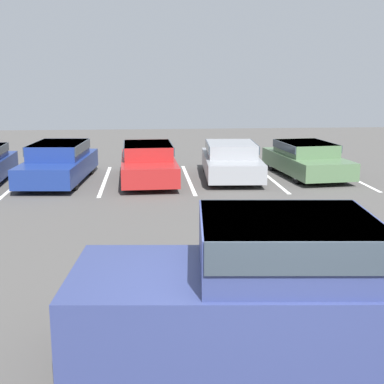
{
  "coord_description": "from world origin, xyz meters",
  "views": [
    {
      "loc": [
        -1.45,
        -5.34,
        3.46
      ],
      "look_at": [
        -0.47,
        5.86,
        1.0
      ],
      "focal_mm": 50.0,
      "sensor_mm": 36.0,
      "label": 1
    }
  ],
  "objects": [
    {
      "name": "stall_stripe_d",
      "position": [
        -0.02,
        12.49,
        0.0
      ],
      "size": [
        0.12,
        5.29,
        0.01
      ],
      "primitive_type": "cube",
      "color": "white",
      "rests_on": "ground_plane"
    },
    {
      "name": "parked_sedan_b",
      "position": [
        -4.32,
        12.47,
        0.69
      ],
      "size": [
        2.18,
        4.81,
        1.29
      ],
      "rotation": [
        0.0,
        0.0,
        -1.66
      ],
      "color": "navy",
      "rests_on": "ground_plane"
    },
    {
      "name": "parked_sedan_c",
      "position": [
        -1.38,
        12.32,
        0.66
      ],
      "size": [
        1.88,
        4.62,
        1.25
      ],
      "rotation": [
        0.0,
        0.0,
        -1.54
      ],
      "color": "maroon",
      "rests_on": "ground_plane"
    },
    {
      "name": "stall_stripe_b",
      "position": [
        -5.65,
        12.49,
        0.0
      ],
      "size": [
        0.12,
        5.29,
        0.01
      ],
      "primitive_type": "cube",
      "color": "white",
      "rests_on": "ground_plane"
    },
    {
      "name": "pickup_truck",
      "position": [
        0.49,
        0.52,
        0.92
      ],
      "size": [
        5.89,
        2.47,
        1.84
      ],
      "rotation": [
        0.0,
        0.0,
        -0.09
      ],
      "color": "navy",
      "rests_on": "ground_plane"
    },
    {
      "name": "stall_stripe_f",
      "position": [
        5.61,
        12.49,
        0.0
      ],
      "size": [
        0.12,
        5.29,
        0.01
      ],
      "primitive_type": "cube",
      "color": "white",
      "rests_on": "ground_plane"
    },
    {
      "name": "stall_stripe_e",
      "position": [
        2.8,
        12.49,
        0.0
      ],
      "size": [
        0.12,
        5.29,
        0.01
      ],
      "primitive_type": "cube",
      "color": "white",
      "rests_on": "ground_plane"
    },
    {
      "name": "parked_sedan_d",
      "position": [
        1.46,
        12.61,
        0.64
      ],
      "size": [
        2.06,
        4.41,
        1.21
      ],
      "rotation": [
        0.0,
        0.0,
        -1.63
      ],
      "color": "gray",
      "rests_on": "ground_plane"
    },
    {
      "name": "parked_sedan_e",
      "position": [
        4.15,
        12.77,
        0.63
      ],
      "size": [
        2.22,
        4.49,
        1.18
      ],
      "rotation": [
        0.0,
        0.0,
        -1.47
      ],
      "color": "#4C6B47",
      "rests_on": "ground_plane"
    },
    {
      "name": "stall_stripe_c",
      "position": [
        -2.83,
        12.49,
        0.0
      ],
      "size": [
        0.12,
        5.29,
        0.01
      ],
      "primitive_type": "cube",
      "color": "white",
      "rests_on": "ground_plane"
    }
  ]
}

